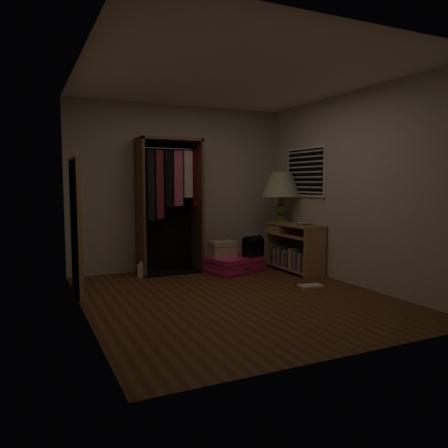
{
  "coord_description": "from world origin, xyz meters",
  "views": [
    {
      "loc": [
        -2.33,
        -4.64,
        1.39
      ],
      "look_at": [
        0.3,
        0.95,
        0.8
      ],
      "focal_mm": 35.0,
      "sensor_mm": 36.0,
      "label": 1
    }
  ],
  "objects_px": {
    "train_case": "(223,249)",
    "white_jug": "(142,270)",
    "pink_suitcase": "(234,265)",
    "floor_mirror": "(76,226)",
    "open_wardrobe": "(170,194)",
    "console_bookshelf": "(293,246)",
    "black_bag": "(253,246)",
    "table_lamp": "(281,186)"
  },
  "relations": [
    {
      "from": "train_case",
      "to": "white_jug",
      "type": "distance_m",
      "value": 1.25
    },
    {
      "from": "pink_suitcase",
      "to": "train_case",
      "type": "relative_size",
      "value": 2.52
    },
    {
      "from": "floor_mirror",
      "to": "train_case",
      "type": "distance_m",
      "value": 2.23
    },
    {
      "from": "open_wardrobe",
      "to": "floor_mirror",
      "type": "bearing_deg",
      "value": -152.2
    },
    {
      "from": "console_bookshelf",
      "to": "black_bag",
      "type": "bearing_deg",
      "value": 162.69
    },
    {
      "from": "open_wardrobe",
      "to": "white_jug",
      "type": "distance_m",
      "value": 1.23
    },
    {
      "from": "open_wardrobe",
      "to": "pink_suitcase",
      "type": "bearing_deg",
      "value": -27.94
    },
    {
      "from": "black_bag",
      "to": "table_lamp",
      "type": "relative_size",
      "value": 0.43
    },
    {
      "from": "black_bag",
      "to": "table_lamp",
      "type": "xyz_separation_m",
      "value": [
        0.61,
        0.17,
        0.92
      ]
    },
    {
      "from": "open_wardrobe",
      "to": "floor_mirror",
      "type": "height_order",
      "value": "open_wardrobe"
    },
    {
      "from": "pink_suitcase",
      "to": "black_bag",
      "type": "xyz_separation_m",
      "value": [
        0.29,
        -0.08,
        0.29
      ]
    },
    {
      "from": "table_lamp",
      "to": "train_case",
      "type": "bearing_deg",
      "value": -176.07
    },
    {
      "from": "black_bag",
      "to": "white_jug",
      "type": "xyz_separation_m",
      "value": [
        -1.67,
        0.37,
        -0.31
      ]
    },
    {
      "from": "pink_suitcase",
      "to": "black_bag",
      "type": "distance_m",
      "value": 0.42
    },
    {
      "from": "console_bookshelf",
      "to": "train_case",
      "type": "bearing_deg",
      "value": 165.22
    },
    {
      "from": "console_bookshelf",
      "to": "black_bag",
      "type": "height_order",
      "value": "console_bookshelf"
    },
    {
      "from": "black_bag",
      "to": "table_lamp",
      "type": "bearing_deg",
      "value": -1.62
    },
    {
      "from": "pink_suitcase",
      "to": "open_wardrobe",
      "type": "bearing_deg",
      "value": 134.07
    },
    {
      "from": "black_bag",
      "to": "floor_mirror",
      "type": "bearing_deg",
      "value": 167.71
    },
    {
      "from": "floor_mirror",
      "to": "train_case",
      "type": "bearing_deg",
      "value": 8.57
    },
    {
      "from": "black_bag",
      "to": "white_jug",
      "type": "height_order",
      "value": "black_bag"
    },
    {
      "from": "table_lamp",
      "to": "black_bag",
      "type": "bearing_deg",
      "value": -164.37
    },
    {
      "from": "console_bookshelf",
      "to": "open_wardrobe",
      "type": "xyz_separation_m",
      "value": [
        -1.77,
        0.73,
        0.82
      ]
    },
    {
      "from": "pink_suitcase",
      "to": "train_case",
      "type": "xyz_separation_m",
      "value": [
        -0.19,
        0.02,
        0.25
      ]
    },
    {
      "from": "floor_mirror",
      "to": "white_jug",
      "type": "relative_size",
      "value": 7.32
    },
    {
      "from": "open_wardrobe",
      "to": "floor_mirror",
      "type": "distance_m",
      "value": 1.69
    },
    {
      "from": "console_bookshelf",
      "to": "pink_suitcase",
      "type": "relative_size",
      "value": 1.18
    },
    {
      "from": "train_case",
      "to": "black_bag",
      "type": "bearing_deg",
      "value": -11.84
    },
    {
      "from": "table_lamp",
      "to": "open_wardrobe",
      "type": "bearing_deg",
      "value": 168.14
    },
    {
      "from": "pink_suitcase",
      "to": "table_lamp",
      "type": "bearing_deg",
      "value": -12.21
    },
    {
      "from": "open_wardrobe",
      "to": "floor_mirror",
      "type": "relative_size",
      "value": 1.21
    },
    {
      "from": "console_bookshelf",
      "to": "open_wardrobe",
      "type": "bearing_deg",
      "value": 157.5
    },
    {
      "from": "floor_mirror",
      "to": "pink_suitcase",
      "type": "relative_size",
      "value": 1.8
    },
    {
      "from": "pink_suitcase",
      "to": "white_jug",
      "type": "relative_size",
      "value": 4.07
    },
    {
      "from": "pink_suitcase",
      "to": "black_bag",
      "type": "bearing_deg",
      "value": -33.5
    },
    {
      "from": "console_bookshelf",
      "to": "white_jug",
      "type": "bearing_deg",
      "value": 166.12
    },
    {
      "from": "train_case",
      "to": "white_jug",
      "type": "xyz_separation_m",
      "value": [
        -1.19,
        0.28,
        -0.28
      ]
    },
    {
      "from": "table_lamp",
      "to": "white_jug",
      "type": "relative_size",
      "value": 3.44
    },
    {
      "from": "table_lamp",
      "to": "white_jug",
      "type": "bearing_deg",
      "value": 174.97
    },
    {
      "from": "floor_mirror",
      "to": "table_lamp",
      "type": "bearing_deg",
      "value": 7.02
    },
    {
      "from": "console_bookshelf",
      "to": "black_bag",
      "type": "xyz_separation_m",
      "value": [
        -0.61,
        0.19,
        0.02
      ]
    },
    {
      "from": "pink_suitcase",
      "to": "white_jug",
      "type": "height_order",
      "value": "pink_suitcase"
    }
  ]
}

